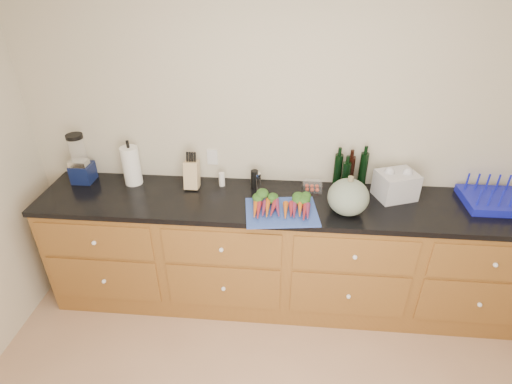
# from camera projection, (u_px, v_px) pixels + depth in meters

# --- Properties ---
(wall_back) EXTENTS (4.10, 0.05, 2.60)m
(wall_back) POSITION_uv_depth(u_px,v_px,m) (292.00, 136.00, 2.95)
(wall_back) COLOR beige
(wall_back) RESTS_ON ground
(cabinets) EXTENTS (3.60, 0.64, 0.90)m
(cabinets) POSITION_uv_depth(u_px,v_px,m) (287.00, 254.00, 3.10)
(cabinets) COLOR brown
(cabinets) RESTS_ON ground
(countertop) EXTENTS (3.64, 0.62, 0.04)m
(countertop) POSITION_uv_depth(u_px,v_px,m) (289.00, 203.00, 2.86)
(countertop) COLOR black
(countertop) RESTS_ON cabinets
(cutting_board) EXTENTS (0.53, 0.42, 0.01)m
(cutting_board) POSITION_uv_depth(u_px,v_px,m) (281.00, 212.00, 2.71)
(cutting_board) COLOR #2C4AA9
(cutting_board) RESTS_ON countertop
(carrots) EXTENTS (0.40, 0.29, 0.06)m
(carrots) POSITION_uv_depth(u_px,v_px,m) (282.00, 205.00, 2.73)
(carrots) COLOR orange
(carrots) RESTS_ON cutting_board
(squash) EXTENTS (0.28, 0.28, 0.25)m
(squash) POSITION_uv_depth(u_px,v_px,m) (348.00, 197.00, 2.66)
(squash) COLOR slate
(squash) RESTS_ON countertop
(blender_appliance) EXTENTS (0.15, 0.15, 0.39)m
(blender_appliance) POSITION_uv_depth(u_px,v_px,m) (80.00, 161.00, 3.02)
(blender_appliance) COLOR #0E1742
(blender_appliance) RESTS_ON countertop
(paper_towel) EXTENTS (0.13, 0.13, 0.30)m
(paper_towel) POSITION_uv_depth(u_px,v_px,m) (131.00, 166.00, 3.00)
(paper_towel) COLOR white
(paper_towel) RESTS_ON countertop
(knife_block) EXTENTS (0.10, 0.10, 0.21)m
(knife_block) POSITION_uv_depth(u_px,v_px,m) (192.00, 175.00, 2.97)
(knife_block) COLOR tan
(knife_block) RESTS_ON countertop
(grinder_salt) EXTENTS (0.05, 0.05, 0.11)m
(grinder_salt) POSITION_uv_depth(u_px,v_px,m) (222.00, 179.00, 3.02)
(grinder_salt) COLOR white
(grinder_salt) RESTS_ON countertop
(grinder_pepper) EXTENTS (0.05, 0.05, 0.14)m
(grinder_pepper) POSITION_uv_depth(u_px,v_px,m) (254.00, 179.00, 2.99)
(grinder_pepper) COLOR black
(grinder_pepper) RESTS_ON countertop
(canister_chrome) EXTENTS (0.05, 0.05, 0.12)m
(canister_chrome) POSITION_uv_depth(u_px,v_px,m) (258.00, 180.00, 2.99)
(canister_chrome) COLOR white
(canister_chrome) RESTS_ON countertop
(tomato_box) EXTENTS (0.14, 0.11, 0.06)m
(tomato_box) POSITION_uv_depth(u_px,v_px,m) (312.00, 186.00, 2.97)
(tomato_box) COLOR white
(tomato_box) RESTS_ON countertop
(bottles) EXTENTS (0.24, 0.12, 0.29)m
(bottles) POSITION_uv_depth(u_px,v_px,m) (349.00, 173.00, 2.93)
(bottles) COLOR black
(bottles) RESTS_ON countertop
(grocery_bag) EXTENTS (0.32, 0.29, 0.19)m
(grocery_bag) POSITION_uv_depth(u_px,v_px,m) (396.00, 185.00, 2.85)
(grocery_bag) COLOR silver
(grocery_bag) RESTS_ON countertop
(dish_rack) EXTENTS (0.44, 0.35, 0.18)m
(dish_rack) POSITION_uv_depth(u_px,v_px,m) (496.00, 199.00, 2.79)
(dish_rack) COLOR #141AB5
(dish_rack) RESTS_ON countertop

